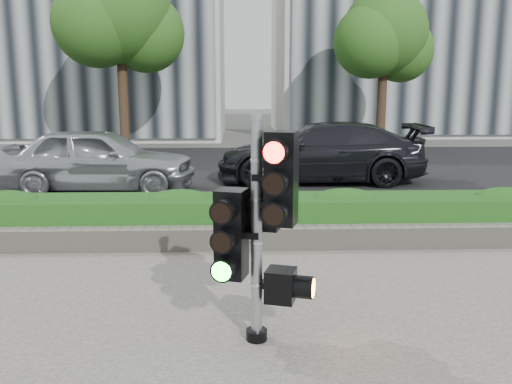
# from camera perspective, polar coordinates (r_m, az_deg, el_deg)

# --- Properties ---
(ground) EXTENTS (120.00, 120.00, 0.00)m
(ground) POSITION_cam_1_polar(r_m,az_deg,el_deg) (6.62, 0.46, -10.96)
(ground) COLOR #51514C
(ground) RESTS_ON ground
(road) EXTENTS (60.00, 13.00, 0.02)m
(road) POSITION_cam_1_polar(r_m,az_deg,el_deg) (16.33, -1.04, 2.22)
(road) COLOR black
(road) RESTS_ON ground
(curb) EXTENTS (60.00, 0.25, 0.12)m
(curb) POSITION_cam_1_polar(r_m,az_deg,el_deg) (9.60, -0.34, -3.63)
(curb) COLOR gray
(curb) RESTS_ON ground
(stone_wall) EXTENTS (12.00, 0.32, 0.34)m
(stone_wall) POSITION_cam_1_polar(r_m,az_deg,el_deg) (8.36, -0.09, -4.84)
(stone_wall) COLOR gray
(stone_wall) RESTS_ON sidewalk
(hedge) EXTENTS (12.00, 1.00, 0.68)m
(hedge) POSITION_cam_1_polar(r_m,az_deg,el_deg) (8.94, -0.23, -2.66)
(hedge) COLOR #348C2B
(hedge) RESTS_ON sidewalk
(building_right) EXTENTS (18.00, 10.00, 12.00)m
(building_right) POSITION_cam_1_polar(r_m,az_deg,el_deg) (33.30, 18.57, 16.41)
(building_right) COLOR #B7B7B2
(building_right) RESTS_ON ground
(tree_left) EXTENTS (4.61, 4.03, 7.34)m
(tree_left) POSITION_cam_1_polar(r_m,az_deg,el_deg) (21.29, -14.17, 17.51)
(tree_left) COLOR black
(tree_left) RESTS_ON ground
(tree_right) EXTENTS (4.10, 3.58, 6.53)m
(tree_right) POSITION_cam_1_polar(r_m,az_deg,el_deg) (22.53, 13.30, 15.72)
(tree_right) COLOR black
(tree_right) RESTS_ON ground
(traffic_signal) EXTENTS (0.81, 0.66, 2.20)m
(traffic_signal) POSITION_cam_1_polar(r_m,az_deg,el_deg) (5.12, 0.49, -2.85)
(traffic_signal) COLOR black
(traffic_signal) RESTS_ON sidewalk
(car_silver) EXTENTS (4.63, 2.01, 1.55)m
(car_silver) POSITION_cam_1_polar(r_m,az_deg,el_deg) (13.49, -16.24, 3.33)
(car_silver) COLOR #B2B4B9
(car_silver) RESTS_ON road
(car_dark) EXTENTS (5.52, 2.45, 1.57)m
(car_dark) POSITION_cam_1_polar(r_m,az_deg,el_deg) (14.41, 6.77, 4.19)
(car_dark) COLOR black
(car_dark) RESTS_ON road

